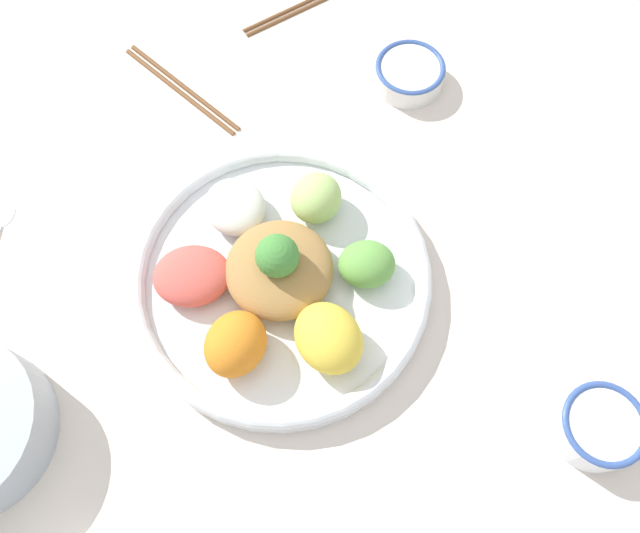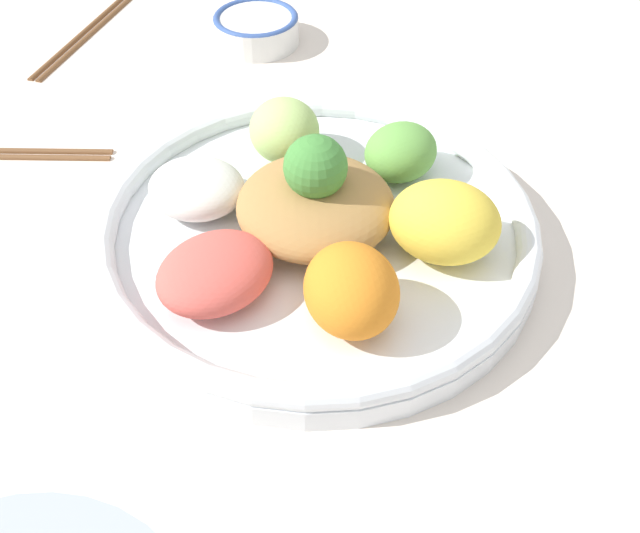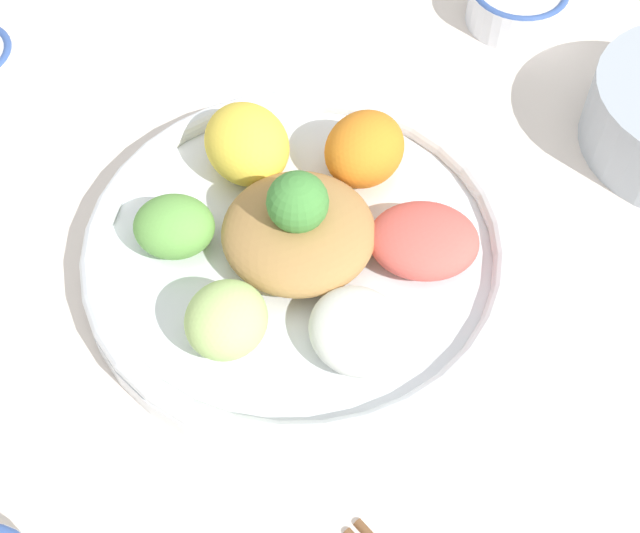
# 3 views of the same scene
# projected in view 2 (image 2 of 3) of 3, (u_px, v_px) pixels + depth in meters

# --- Properties ---
(ground_plane) EXTENTS (2.40, 2.40, 0.00)m
(ground_plane) POSITION_uv_depth(u_px,v_px,m) (310.00, 217.00, 0.65)
(ground_plane) COLOR silver
(salad_platter) EXTENTS (0.36, 0.36, 0.11)m
(salad_platter) POSITION_uv_depth(u_px,v_px,m) (317.00, 223.00, 0.60)
(salad_platter) COLOR white
(salad_platter) RESTS_ON ground_plane
(rice_bowl_blue) EXTENTS (0.10, 0.10, 0.03)m
(rice_bowl_blue) POSITION_uv_depth(u_px,v_px,m) (256.00, 27.00, 0.85)
(rice_bowl_blue) COLOR white
(rice_bowl_blue) RESTS_ON ground_plane
(chopsticks_pair_far) EXTENTS (0.16, 0.19, 0.01)m
(chopsticks_pair_far) POSITION_uv_depth(u_px,v_px,m) (88.00, 30.00, 0.88)
(chopsticks_pair_far) COLOR brown
(chopsticks_pair_far) RESTS_ON ground_plane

